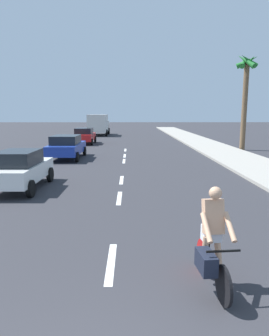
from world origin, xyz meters
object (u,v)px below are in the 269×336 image
Objects in this scene: parked_car_blue at (67,146)px; parked_car_white at (20,169)px; parked_car_red at (84,135)px; palm_tree_far at (246,81)px; delivery_truck at (99,124)px; cyclist at (211,243)px.

parked_car_white is at bearing -90.77° from parked_car_blue.
parked_car_red is 0.54× the size of palm_tree_far.
parked_car_blue is at bearing 89.73° from parked_car_white.
parked_car_red is at bearing -90.79° from delivery_truck.
delivery_truck reaches higher than cyclist.
parked_car_white is 0.92× the size of parked_car_red.
parked_car_blue and parked_car_red have the same top height.
parked_car_blue is at bearing -89.58° from delivery_truck.
delivery_truck is 22.21m from palm_tree_far.
palm_tree_far reaches higher than parked_car_white.
parked_car_white is 19.49m from palm_tree_far.
palm_tree_far reaches higher than parked_car_red.
parked_car_white is 8.41m from parked_car_blue.
parked_car_white is at bearing -56.14° from cyclist.
parked_car_red is 11.81m from delivery_truck.
parked_car_white is at bearing -89.62° from parked_car_red.
cyclist is 37.99m from delivery_truck.
parked_car_red is at bearing -81.72° from cyclist.
parked_car_white is at bearing -89.93° from delivery_truck.
parked_car_blue is (-5.65, 15.73, 0.01)m from cyclist.
parked_car_red is 0.68× the size of delivery_truck.
cyclist is 16.71m from parked_car_blue.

